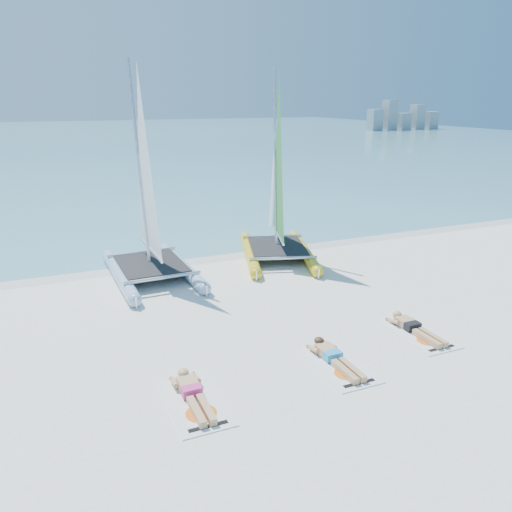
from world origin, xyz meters
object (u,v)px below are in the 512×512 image
(towel_c, at_px, (419,335))
(sunbather_a, at_px, (192,392))
(towel_a, at_px, (196,403))
(towel_b, at_px, (338,366))
(catamaran_blue, at_px, (147,213))
(sunbather_b, at_px, (334,357))
(sunbather_c, at_px, (414,327))
(catamaran_yellow, at_px, (276,196))

(towel_c, bearing_deg, sunbather_a, -175.82)
(towel_a, bearing_deg, towel_b, 2.24)
(catamaran_blue, height_order, sunbather_b, catamaran_blue)
(towel_b, xyz_separation_m, towel_c, (2.51, 0.48, 0.00))
(catamaran_blue, distance_m, towel_b, 7.76)
(towel_a, relative_size, towel_b, 1.00)
(towel_a, bearing_deg, sunbather_c, 8.04)
(towel_a, bearing_deg, sunbather_a, 90.00)
(towel_a, bearing_deg, catamaran_yellow, 55.84)
(catamaran_blue, distance_m, sunbather_a, 7.31)
(catamaran_yellow, height_order, sunbather_c, catamaran_yellow)
(sunbather_c, bearing_deg, towel_c, -90.00)
(catamaran_yellow, bearing_deg, towel_a, -106.72)
(towel_a, distance_m, sunbather_c, 5.69)
(towel_c, bearing_deg, catamaran_blue, 126.71)
(towel_c, distance_m, sunbather_c, 0.22)
(sunbather_a, bearing_deg, catamaran_yellow, 55.18)
(sunbather_c, bearing_deg, towel_b, -164.97)
(towel_a, bearing_deg, catamaran_blue, 84.48)
(towel_b, distance_m, towel_c, 2.55)
(towel_c, bearing_deg, sunbather_c, 90.00)
(catamaran_yellow, height_order, towel_b, catamaran_yellow)
(sunbather_a, bearing_deg, catamaran_blue, 84.33)
(towel_b, distance_m, sunbather_b, 0.22)
(catamaran_yellow, distance_m, sunbather_b, 8.02)
(sunbather_a, xyz_separation_m, towel_c, (5.63, 0.41, -0.11))
(towel_a, distance_m, sunbather_b, 3.14)
(towel_c, relative_size, sunbather_c, 1.07)
(sunbather_a, xyz_separation_m, sunbather_b, (3.12, 0.12, 0.00))
(towel_a, xyz_separation_m, sunbather_b, (3.12, 0.31, 0.11))
(catamaran_blue, distance_m, sunbather_b, 7.56)
(sunbather_a, distance_m, sunbather_b, 3.13)
(catamaran_yellow, relative_size, towel_b, 3.54)
(catamaran_yellow, distance_m, towel_b, 8.23)
(towel_b, height_order, sunbather_b, sunbather_b)
(catamaran_blue, xyz_separation_m, sunbather_b, (2.43, -6.91, -1.88))
(catamaran_blue, distance_m, towel_a, 7.52)
(sunbather_a, height_order, sunbather_c, same)
(towel_c, bearing_deg, towel_b, -169.13)
(towel_a, distance_m, towel_b, 3.13)
(towel_a, height_order, sunbather_b, sunbather_b)
(sunbather_a, bearing_deg, towel_b, -1.28)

